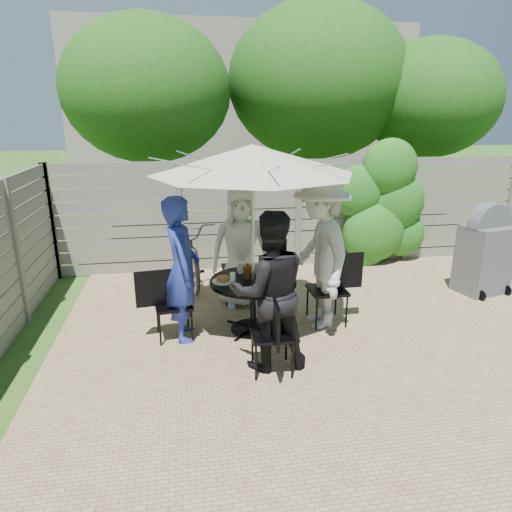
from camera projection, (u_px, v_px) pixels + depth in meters
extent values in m
plane|color=#2A5319|center=(361.00, 347.00, 5.24)|extent=(60.00, 60.00, 0.00)
cube|color=tan|center=(346.00, 327.00, 5.70)|extent=(7.00, 6.00, 0.02)
cube|color=gray|center=(298.00, 214.00, 7.78)|extent=(8.00, 0.10, 1.85)
ellipsoid|color=#1F6316|center=(379.00, 214.00, 7.86)|extent=(1.20, 0.70, 1.80)
cube|color=gray|center=(235.00, 114.00, 15.77)|extent=(10.00, 6.00, 5.00)
ellipsoid|color=#1B4510|center=(147.00, 90.00, 8.66)|extent=(3.20, 3.20, 2.72)
ellipsoid|color=#1B4510|center=(318.00, 82.00, 9.60)|extent=(3.80, 3.80, 3.23)
ellipsoid|color=#1B4510|center=(430.00, 99.00, 9.39)|extent=(2.80, 2.80, 2.38)
cylinder|color=black|center=(253.00, 281.00, 5.44)|extent=(1.07, 1.07, 0.03)
cylinder|color=black|center=(253.00, 306.00, 5.54)|extent=(0.07, 0.07, 0.66)
cylinder|color=black|center=(253.00, 329.00, 5.64)|extent=(0.55, 0.55, 0.04)
cylinder|color=silver|center=(253.00, 248.00, 5.32)|extent=(0.04, 0.04, 2.13)
cone|color=#B8B098|center=(253.00, 159.00, 5.01)|extent=(2.42, 2.42, 0.32)
cube|color=black|center=(239.00, 269.00, 6.38)|extent=(0.47, 0.47, 0.04)
cube|color=black|center=(237.00, 247.00, 6.52)|extent=(0.03, 0.47, 0.48)
imported|color=silver|center=(240.00, 248.00, 6.17)|extent=(0.83, 0.56, 1.64)
cube|color=black|center=(173.00, 305.00, 5.32)|extent=(0.47, 0.47, 0.03)
cube|color=black|center=(154.00, 288.00, 5.20)|extent=(0.42, 0.08, 0.43)
imported|color=navy|center=(182.00, 270.00, 5.22)|extent=(0.44, 0.64, 1.71)
cube|color=black|center=(272.00, 334.00, 4.62)|extent=(0.45, 0.45, 0.03)
cube|color=black|center=(275.00, 322.00, 4.35)|extent=(0.05, 0.42, 0.43)
imported|color=black|center=(270.00, 292.00, 4.61)|extent=(0.85, 0.68, 1.69)
cube|color=black|center=(327.00, 290.00, 5.69)|extent=(0.46, 0.46, 0.04)
cube|color=black|center=(345.00, 271.00, 5.66)|extent=(0.45, 0.04, 0.46)
imported|color=silver|center=(320.00, 253.00, 5.52)|extent=(0.76, 1.26, 1.90)
cylinder|color=white|center=(247.00, 269.00, 5.77)|extent=(0.26, 0.26, 0.01)
cylinder|color=#A97531|center=(247.00, 267.00, 5.76)|extent=(0.15, 0.15, 0.05)
cylinder|color=white|center=(223.00, 281.00, 5.36)|extent=(0.26, 0.26, 0.01)
cylinder|color=#A97531|center=(223.00, 279.00, 5.35)|extent=(0.15, 0.15, 0.05)
cylinder|color=white|center=(259.00, 290.00, 5.10)|extent=(0.26, 0.26, 0.01)
cylinder|color=#A97531|center=(259.00, 287.00, 5.09)|extent=(0.15, 0.15, 0.05)
cylinder|color=white|center=(282.00, 277.00, 5.51)|extent=(0.26, 0.26, 0.01)
cylinder|color=#A97531|center=(282.00, 274.00, 5.50)|extent=(0.15, 0.15, 0.05)
cylinder|color=silver|center=(240.00, 268.00, 5.64)|extent=(0.07, 0.07, 0.14)
cylinder|color=silver|center=(233.00, 279.00, 5.27)|extent=(0.07, 0.07, 0.14)
cylinder|color=silver|center=(272.00, 270.00, 5.57)|extent=(0.07, 0.07, 0.14)
cylinder|color=#59280C|center=(247.00, 272.00, 5.45)|extent=(0.09, 0.09, 0.16)
cylinder|color=#C6B293|center=(257.00, 268.00, 5.64)|extent=(0.08, 0.08, 0.12)
imported|color=#333338|center=(187.00, 248.00, 7.23)|extent=(0.97, 2.04, 1.03)
cube|color=#5A5A5F|center=(483.00, 260.00, 6.68)|extent=(0.76, 0.65, 1.02)
cylinder|color=#5A5A5F|center=(489.00, 226.00, 6.52)|extent=(0.70, 0.36, 0.67)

